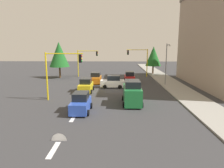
# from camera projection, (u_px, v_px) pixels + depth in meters

# --- Properties ---
(ground_plane) EXTENTS (120.00, 120.00, 0.00)m
(ground_plane) POSITION_uv_depth(u_px,v_px,m) (110.00, 90.00, 31.02)
(ground_plane) COLOR #353538
(sidewalk_kerb) EXTENTS (80.00, 4.00, 0.15)m
(sidewalk_kerb) POSITION_uv_depth(u_px,v_px,m) (171.00, 84.00, 35.65)
(sidewalk_kerb) COLOR gray
(sidewalk_kerb) RESTS_ON ground
(lane_arrow_near) EXTENTS (2.40, 1.10, 1.10)m
(lane_arrow_near) POSITION_uv_depth(u_px,v_px,m) (75.00, 115.00, 19.77)
(lane_arrow_near) COLOR silver
(lane_arrow_near) RESTS_ON ground
(lane_arrow_mid) EXTENTS (2.40, 1.10, 1.10)m
(lane_arrow_mid) POSITION_uv_depth(u_px,v_px,m) (57.00, 144.00, 13.88)
(lane_arrow_mid) COLOR silver
(lane_arrow_mid) RESTS_ON ground
(traffic_signal_far_left) EXTENTS (0.36, 4.59, 5.97)m
(traffic_signal_far_left) POSITION_uv_depth(u_px,v_px,m) (139.00, 57.00, 43.86)
(traffic_signal_far_left) COLOR yellow
(traffic_signal_far_left) RESTS_ON ground
(traffic_signal_near_right) EXTENTS (0.36, 4.59, 5.85)m
(traffic_signal_near_right) POSITION_uv_depth(u_px,v_px,m) (61.00, 67.00, 24.51)
(traffic_signal_near_right) COLOR yellow
(traffic_signal_near_right) RESTS_ON ground
(traffic_signal_far_right) EXTENTS (0.36, 4.59, 5.73)m
(traffic_signal_far_right) POSITION_uv_depth(u_px,v_px,m) (86.00, 58.00, 44.19)
(traffic_signal_far_right) COLOR yellow
(traffic_signal_far_right) RESTS_ON ground
(street_lamp_curbside) EXTENTS (2.15, 0.28, 7.00)m
(street_lamp_curbside) POSITION_uv_depth(u_px,v_px,m) (167.00, 60.00, 33.53)
(street_lamp_curbside) COLOR slate
(street_lamp_curbside) RESTS_ON ground
(tree_roadside_far) EXTENTS (3.60, 3.60, 6.55)m
(tree_roadside_far) POSITION_uv_depth(u_px,v_px,m) (153.00, 56.00, 47.68)
(tree_roadside_far) COLOR brown
(tree_roadside_far) RESTS_ON ground
(tree_opposite_side) EXTENTS (4.10, 4.10, 7.48)m
(tree_opposite_side) POSITION_uv_depth(u_px,v_px,m) (59.00, 54.00, 42.20)
(tree_opposite_side) COLOR brown
(tree_opposite_side) RESTS_ON ground
(delivery_van_green) EXTENTS (4.80, 2.22, 2.77)m
(delivery_van_green) POSITION_uv_depth(u_px,v_px,m) (132.00, 93.00, 23.39)
(delivery_van_green) COLOR #1E7238
(delivery_van_green) RESTS_ON ground
(car_white) EXTENTS (2.04, 3.81, 1.98)m
(car_white) POSITION_uv_depth(u_px,v_px,m) (113.00, 82.00, 32.81)
(car_white) COLOR white
(car_white) RESTS_ON ground
(car_yellow) EXTENTS (4.02, 2.05, 1.98)m
(car_yellow) POSITION_uv_depth(u_px,v_px,m) (86.00, 86.00, 29.79)
(car_yellow) COLOR yellow
(car_yellow) RESTS_ON ground
(car_red) EXTENTS (3.69, 2.06, 1.98)m
(car_red) POSITION_uv_depth(u_px,v_px,m) (130.00, 77.00, 37.88)
(car_red) COLOR red
(car_red) RESTS_ON ground
(car_blue) EXTENTS (3.88, 1.99, 1.98)m
(car_blue) POSITION_uv_depth(u_px,v_px,m) (81.00, 103.00, 20.64)
(car_blue) COLOR blue
(car_blue) RESTS_ON ground
(car_orange) EXTENTS (4.00, 2.11, 1.98)m
(car_orange) POSITION_uv_depth(u_px,v_px,m) (96.00, 78.00, 36.60)
(car_orange) COLOR orange
(car_orange) RESTS_ON ground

